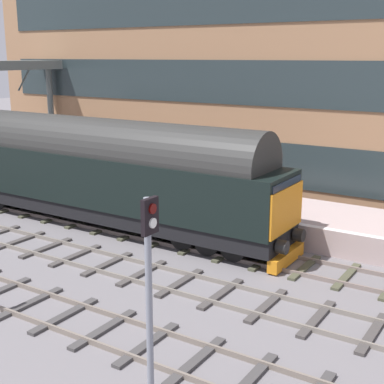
% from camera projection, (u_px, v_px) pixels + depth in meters
% --- Properties ---
extents(ground_plane, '(140.00, 140.00, 0.00)m').
position_uv_depth(ground_plane, '(231.00, 253.00, 20.55)').
color(ground_plane, slate).
rests_on(ground_plane, ground).
extents(track_main, '(2.50, 60.00, 0.15)m').
position_uv_depth(track_main, '(231.00, 251.00, 20.53)').
color(track_main, gray).
rests_on(track_main, ground).
extents(track_adjacent_west, '(2.50, 60.00, 0.15)m').
position_uv_depth(track_adjacent_west, '(180.00, 283.00, 17.72)').
color(track_adjacent_west, gray).
rests_on(track_adjacent_west, ground).
extents(track_adjacent_far_west, '(2.50, 60.00, 0.15)m').
position_uv_depth(track_adjacent_far_west, '(104.00, 329.00, 14.72)').
color(track_adjacent_far_west, slate).
rests_on(track_adjacent_far_west, ground).
extents(station_platform, '(4.00, 44.00, 1.01)m').
position_uv_depth(station_platform, '(271.00, 217.00, 23.37)').
color(station_platform, '#BCA5A2').
rests_on(station_platform, ground).
extents(station_building, '(4.18, 33.58, 19.08)m').
position_uv_depth(station_building, '(259.00, 7.00, 27.42)').
color(station_building, '#A27552').
rests_on(station_building, ground).
extents(diesel_locomotive, '(2.74, 18.68, 4.68)m').
position_uv_depth(diesel_locomotive, '(90.00, 168.00, 23.59)').
color(diesel_locomotive, black).
rests_on(diesel_locomotive, ground).
extents(signal_post_near, '(0.44, 0.22, 4.60)m').
position_uv_depth(signal_post_near, '(149.00, 284.00, 10.72)').
color(signal_post_near, gray).
rests_on(signal_post_near, ground).
extents(waiting_passenger, '(0.45, 0.48, 1.64)m').
position_uv_depth(waiting_passenger, '(224.00, 176.00, 24.29)').
color(waiting_passenger, '#273738').
rests_on(waiting_passenger, station_platform).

